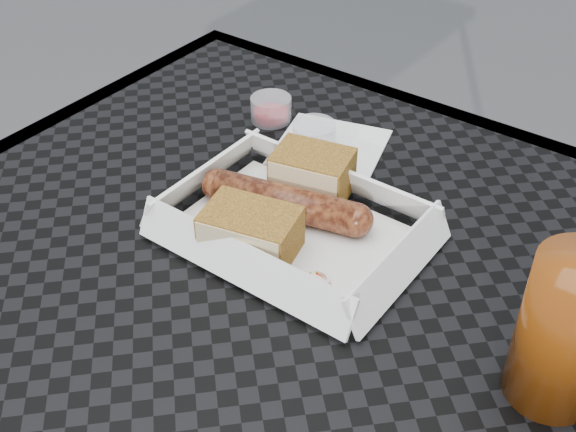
# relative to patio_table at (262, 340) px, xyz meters

# --- Properties ---
(patio_table) EXTENTS (0.80, 0.80, 0.74)m
(patio_table) POSITION_rel_patio_table_xyz_m (0.00, 0.00, 0.00)
(patio_table) COLOR black
(patio_table) RESTS_ON ground
(food_tray) EXTENTS (0.22, 0.15, 0.00)m
(food_tray) POSITION_rel_patio_table_xyz_m (-0.02, 0.08, 0.08)
(food_tray) COLOR white
(food_tray) RESTS_ON patio_table
(bratwurst) EXTENTS (0.18, 0.07, 0.03)m
(bratwurst) POSITION_rel_patio_table_xyz_m (-0.04, 0.09, 0.10)
(bratwurst) COLOR brown
(bratwurst) RESTS_ON food_tray
(bread_near) EXTENTS (0.09, 0.07, 0.05)m
(bread_near) POSITION_rel_patio_table_xyz_m (-0.04, 0.14, 0.10)
(bread_near) COLOR olive
(bread_near) RESTS_ON food_tray
(bread_far) EXTENTS (0.10, 0.08, 0.04)m
(bread_far) POSITION_rel_patio_table_xyz_m (-0.03, 0.03, 0.10)
(bread_far) COLOR olive
(bread_far) RESTS_ON food_tray
(veg_garnish) EXTENTS (0.03, 0.03, 0.00)m
(veg_garnish) POSITION_rel_patio_table_xyz_m (0.04, 0.02, 0.08)
(veg_garnish) COLOR red
(veg_garnish) RESTS_ON food_tray
(napkin) EXTENTS (0.15, 0.15, 0.00)m
(napkin) POSITION_rel_patio_table_xyz_m (-0.08, 0.23, 0.08)
(napkin) COLOR white
(napkin) RESTS_ON patio_table
(condiment_cup_sauce) EXTENTS (0.05, 0.05, 0.03)m
(condiment_cup_sauce) POSITION_rel_patio_table_xyz_m (-0.17, 0.24, 0.09)
(condiment_cup_sauce) COLOR maroon
(condiment_cup_sauce) RESTS_ON patio_table
(condiment_cup_empty) EXTENTS (0.05, 0.05, 0.03)m
(condiment_cup_empty) POSITION_rel_patio_table_xyz_m (-0.09, 0.22, 0.09)
(condiment_cup_empty) COLOR silver
(condiment_cup_empty) RESTS_ON patio_table
(drink_glass) EXTENTS (0.07, 0.07, 0.13)m
(drink_glass) POSITION_rel_patio_table_xyz_m (0.25, 0.04, 0.14)
(drink_glass) COLOR #632A08
(drink_glass) RESTS_ON patio_table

